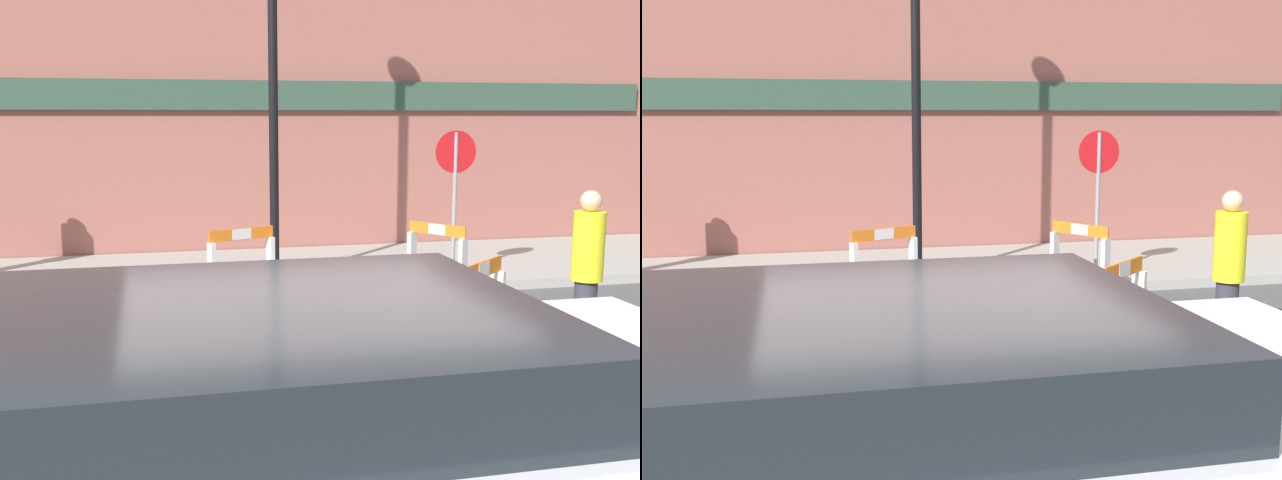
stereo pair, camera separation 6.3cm
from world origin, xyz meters
TOP-DOWN VIEW (x-y plane):
  - ground_plane at (0.00, 0.00)m, footprint 60.00×60.00m
  - sidewalk_slab at (0.00, 6.20)m, footprint 18.00×3.40m
  - storefront_facade at (0.00, 7.97)m, footprint 18.00×0.22m
  - streetlamp_post at (0.66, 5.33)m, footprint 0.44×0.44m
  - stop_sign at (3.18, 4.86)m, footprint 0.60×0.06m
  - barricade_0 at (2.59, 4.02)m, footprint 0.59×0.79m
  - barricade_1 at (0.07, 4.35)m, footprint 0.89×0.44m
  - barricade_2 at (-0.68, 1.79)m, footprint 0.55×0.92m
  - barricade_3 at (1.98, 1.32)m, footprint 0.67×0.59m
  - traffic_cone_0 at (-0.65, 4.40)m, footprint 0.30×0.30m
  - traffic_cone_1 at (3.16, 3.33)m, footprint 0.30×0.30m
  - traffic_cone_2 at (0.16, 1.43)m, footprint 0.30×0.30m
  - traffic_cone_3 at (-1.23, 3.03)m, footprint 0.30×0.30m
  - traffic_cone_4 at (-1.16, 4.05)m, footprint 0.30×0.30m
  - traffic_cone_5 at (0.42, 0.60)m, footprint 0.30×0.30m
  - person_worker at (3.19, 1.51)m, footprint 0.43×0.43m

SIDE VIEW (x-z plane):
  - ground_plane at x=0.00m, z-range 0.00..0.00m
  - sidewalk_slab at x=0.00m, z-range 0.00..0.14m
  - traffic_cone_5 at x=0.42m, z-range -0.01..0.46m
  - traffic_cone_4 at x=-1.16m, z-range -0.01..0.47m
  - traffic_cone_0 at x=-0.65m, z-range -0.01..0.54m
  - traffic_cone_1 at x=3.16m, z-range -0.01..0.58m
  - traffic_cone_3 at x=-1.23m, z-range -0.01..0.66m
  - traffic_cone_2 at x=0.16m, z-range -0.01..0.69m
  - barricade_2 at x=-0.68m, z-range 0.05..1.03m
  - barricade_1 at x=0.07m, z-range 0.05..1.09m
  - barricade_0 at x=2.59m, z-range 0.04..1.11m
  - barricade_3 at x=1.98m, z-range 0.03..1.14m
  - person_worker at x=3.19m, z-range 0.08..1.81m
  - stop_sign at x=3.18m, z-range 0.50..2.61m
  - storefront_facade at x=0.00m, z-range 0.00..5.50m
  - streetlamp_post at x=0.66m, z-range 0.94..6.84m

